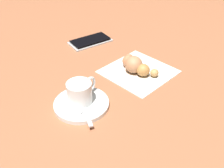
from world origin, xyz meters
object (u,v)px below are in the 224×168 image
(espresso_cup, at_px, (80,92))
(cell_phone, at_px, (90,41))
(teaspoon, at_px, (80,102))
(sugar_packet, at_px, (71,108))
(saucer, at_px, (81,104))
(croissant, at_px, (135,65))
(napkin, at_px, (137,71))

(espresso_cup, bearing_deg, cell_phone, -143.94)
(teaspoon, bearing_deg, sugar_packet, -5.76)
(saucer, height_order, croissant, croissant)
(espresso_cup, relative_size, teaspoon, 0.79)
(saucer, relative_size, napkin, 0.75)
(sugar_packet, relative_size, croissant, 0.49)
(saucer, relative_size, sugar_packet, 2.05)
(croissant, height_order, cell_phone, croissant)
(napkin, bearing_deg, croissant, -40.67)
(espresso_cup, height_order, teaspoon, espresso_cup)
(croissant, bearing_deg, cell_phone, -107.00)
(saucer, height_order, napkin, saucer)
(saucer, xyz_separation_m, teaspoon, (0.00, -0.00, 0.01))
(saucer, distance_m, teaspoon, 0.01)
(cell_phone, bearing_deg, croissant, 73.00)
(sugar_packet, height_order, croissant, croissant)
(teaspoon, relative_size, sugar_packet, 1.72)
(espresso_cup, relative_size, croissant, 0.67)
(saucer, distance_m, sugar_packet, 0.03)
(croissant, xyz_separation_m, cell_phone, (-0.07, -0.21, -0.02))
(espresso_cup, bearing_deg, teaspoon, 29.31)
(espresso_cup, xyz_separation_m, croissant, (-0.19, 0.03, -0.01))
(napkin, distance_m, croissant, 0.02)
(saucer, distance_m, croissant, 0.20)
(sugar_packet, bearing_deg, napkin, 70.24)
(teaspoon, height_order, cell_phone, teaspoon)
(espresso_cup, bearing_deg, napkin, 170.84)
(napkin, bearing_deg, teaspoon, -8.16)
(sugar_packet, bearing_deg, espresso_cup, 77.90)
(napkin, relative_size, croissant, 1.34)
(saucer, height_order, espresso_cup, espresso_cup)
(cell_phone, bearing_deg, sugar_packet, 32.73)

